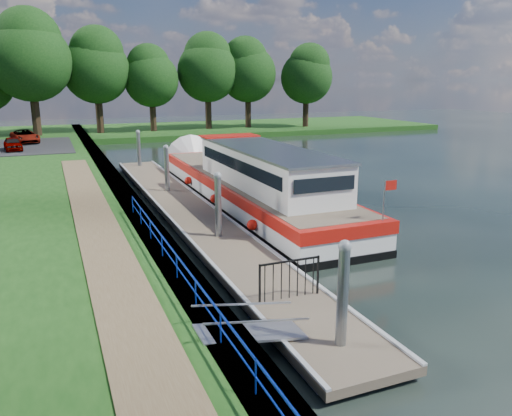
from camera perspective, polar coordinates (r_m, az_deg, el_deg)
name	(u,v)px	position (r m, az deg, el deg)	size (l,w,h in m)	color
ground	(329,349)	(12.75, 8.31, -15.67)	(160.00, 160.00, 0.00)	black
bank_edge	(128,205)	(25.33, -14.43, 0.33)	(1.10, 90.00, 0.78)	#473D2D
far_bank	(201,129)	(64.21, -6.33, 8.93)	(60.00, 18.00, 0.60)	#173F12
footpath	(104,243)	(18.32, -17.01, -3.90)	(1.60, 40.00, 0.05)	brown
blue_fence	(185,272)	(13.73, -8.08, -7.30)	(0.04, 18.04, 0.72)	#0C2DBF
pontoon	(189,214)	(23.95, -7.66, -0.65)	(2.50, 30.00, 0.56)	brown
mooring_piles	(188,191)	(23.69, -7.74, 1.91)	(0.30, 27.30, 3.55)	gray
gangway	(251,331)	(12.10, -0.62, -13.86)	(2.58, 1.00, 0.92)	#A5A8AD
gate_panel	(290,274)	(13.98, 3.86, -7.50)	(1.85, 0.05, 1.15)	black
barge	(244,182)	(26.71, -1.39, 3.04)	(4.36, 21.15, 4.78)	black
horizon_trees	(85,65)	(58.25, -19.00, 15.24)	(54.38, 10.03, 12.87)	#332316
car_a	(13,144)	(45.02, -26.05, 6.62)	(1.27, 3.16, 1.08)	#999999
car_d	(25,136)	(50.07, -24.91, 7.44)	(1.95, 4.22, 1.17)	#999999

